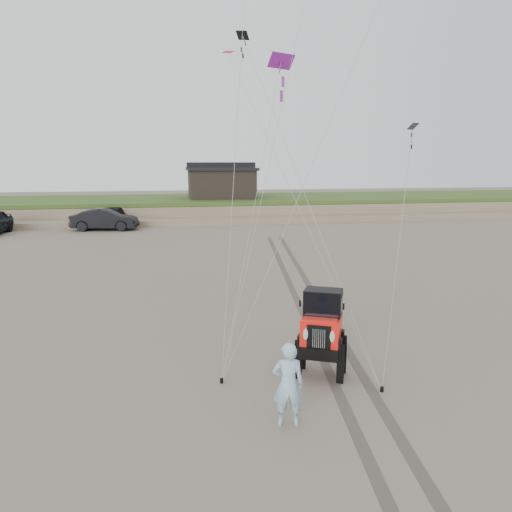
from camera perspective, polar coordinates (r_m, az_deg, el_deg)
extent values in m
plane|color=#6B6054|center=(12.21, 6.81, -14.61)|extent=(160.00, 160.00, 0.00)
cube|color=#7A6B54|center=(48.83, -6.44, 5.46)|extent=(160.00, 12.00, 1.40)
cube|color=#2D4719|center=(48.76, -6.46, 6.45)|extent=(160.00, 12.00, 0.35)
cube|color=#7A6B54|center=(42.43, -5.80, 4.05)|extent=(160.00, 3.50, 0.50)
cube|color=black|center=(47.86, -4.00, 8.18)|extent=(6.00, 5.00, 2.60)
cube|color=black|center=(47.81, -4.02, 9.89)|extent=(6.40, 5.40, 0.25)
cube|color=black|center=(47.81, -4.03, 10.34)|extent=(6.40, 1.20, 0.50)
imported|color=black|center=(39.79, -16.91, 4.01)|extent=(5.14, 2.41, 1.63)
imported|color=black|center=(42.47, -16.19, 4.34)|extent=(3.44, 5.40, 1.46)
imported|color=#7FA7C5|center=(10.22, 3.69, -14.43)|extent=(0.70, 0.52, 1.74)
cube|color=purple|center=(23.05, 2.90, 21.37)|extent=(1.22, 0.73, 0.62)
cube|color=black|center=(15.66, 17.50, 13.96)|extent=(0.21, 0.42, 0.23)
cube|color=black|center=(18.54, -1.55, 23.90)|extent=(0.44, 0.55, 0.36)
cube|color=#B91738|center=(21.70, -3.20, 22.26)|extent=(0.51, 0.46, 0.18)
cylinder|color=black|center=(12.31, -3.95, -14.02)|extent=(0.08, 0.08, 0.12)
cylinder|color=black|center=(12.22, 14.20, -14.54)|extent=(0.08, 0.08, 0.12)
cube|color=#4C443D|center=(19.86, 4.44, -4.45)|extent=(4.42, 29.74, 0.01)
cube|color=#4C443D|center=(20.07, 6.66, -4.32)|extent=(4.42, 29.74, 0.01)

